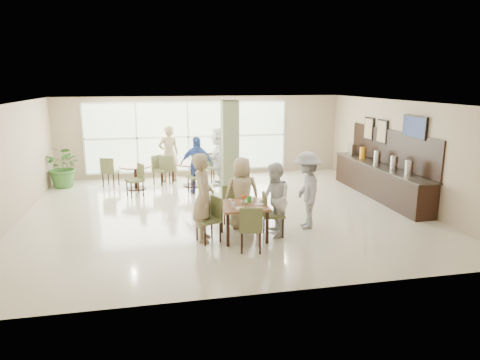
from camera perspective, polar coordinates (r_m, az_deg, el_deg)
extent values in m
plane|color=beige|center=(11.18, -2.24, -4.18)|extent=(10.00, 10.00, 0.00)
plane|color=white|center=(10.69, -2.38, 10.31)|extent=(10.00, 10.00, 0.00)
plane|color=tan|center=(15.26, -5.06, 5.83)|extent=(10.00, 0.00, 10.00)
plane|color=tan|center=(6.56, 4.08, -3.93)|extent=(10.00, 0.00, 10.00)
plane|color=tan|center=(11.20, -28.45, 1.65)|extent=(0.00, 9.00, 9.00)
plane|color=tan|center=(12.64, 20.71, 3.52)|extent=(0.00, 9.00, 9.00)
plane|color=silver|center=(15.18, -6.93, 5.75)|extent=(7.00, 0.00, 7.00)
cube|color=#768159|center=(12.08, -1.36, 3.96)|extent=(0.45, 0.45, 2.80)
cube|color=brown|center=(9.11, 0.47, -3.44)|extent=(0.98, 0.98, 0.05)
cube|color=black|center=(8.77, -1.63, -6.70)|extent=(0.06, 0.06, 0.70)
cube|color=black|center=(8.94, 3.63, -6.33)|extent=(0.06, 0.06, 0.70)
cube|color=black|center=(9.54, -2.49, -5.04)|extent=(0.06, 0.06, 0.70)
cube|color=black|center=(9.69, 2.35, -4.74)|extent=(0.06, 0.06, 0.70)
cylinder|color=brown|center=(13.70, -13.82, 1.83)|extent=(1.03, 1.03, 0.04)
cylinder|color=black|center=(13.77, -13.73, 0.30)|extent=(0.10, 0.10, 0.71)
cylinder|color=black|center=(13.85, -13.66, -1.08)|extent=(0.60, 0.60, 0.03)
cylinder|color=brown|center=(13.77, -6.40, 2.19)|extent=(1.03, 1.03, 0.04)
cylinder|color=black|center=(13.85, -6.36, 0.67)|extent=(0.10, 0.10, 0.71)
cylinder|color=black|center=(13.93, -6.33, -0.70)|extent=(0.60, 0.60, 0.03)
cylinder|color=white|center=(8.89, -0.93, -3.36)|extent=(0.08, 0.08, 0.10)
cylinder|color=white|center=(9.16, -1.37, -2.87)|extent=(0.08, 0.08, 0.10)
cylinder|color=white|center=(9.33, 1.87, -2.56)|extent=(0.08, 0.08, 0.10)
cylinder|color=white|center=(8.82, -0.01, -3.78)|extent=(0.20, 0.20, 0.01)
cylinder|color=white|center=(9.32, 0.73, -2.85)|extent=(0.20, 0.20, 0.01)
cylinder|color=white|center=(9.11, 2.59, -3.24)|extent=(0.20, 0.20, 0.01)
cylinder|color=#99B27F|center=(9.09, 0.47, -2.92)|extent=(0.07, 0.07, 0.12)
sphere|color=#DF4612|center=(9.06, 0.66, -2.25)|extent=(0.07, 0.07, 0.07)
sphere|color=#DF4612|center=(9.08, 0.34, -2.22)|extent=(0.07, 0.07, 0.07)
sphere|color=#DF4612|center=(9.03, 0.41, -2.30)|extent=(0.07, 0.07, 0.07)
cube|color=green|center=(9.21, 1.25, -2.61)|extent=(0.10, 0.04, 0.15)
cube|color=black|center=(13.07, 18.04, -0.23)|extent=(0.60, 4.60, 0.90)
cube|color=black|center=(12.98, 18.19, 1.79)|extent=(0.64, 4.70, 0.04)
cube|color=black|center=(13.04, 19.46, 4.11)|extent=(0.04, 4.60, 1.00)
cylinder|color=silver|center=(11.77, 21.59, 1.51)|extent=(0.20, 0.20, 0.40)
cylinder|color=silver|center=(12.35, 19.85, 2.16)|extent=(0.20, 0.20, 0.40)
cylinder|color=silver|center=(13.11, 17.83, 2.91)|extent=(0.20, 0.20, 0.40)
cylinder|color=orange|center=(13.89, 16.02, 3.49)|extent=(0.18, 0.18, 0.36)
cube|color=silver|center=(14.51, 14.76, 3.95)|extent=(0.18, 0.30, 0.36)
cube|color=black|center=(12.01, 22.27, 6.55)|extent=(0.06, 1.00, 0.58)
cube|color=#7F99CC|center=(12.00, 22.17, 6.56)|extent=(0.01, 0.92, 0.50)
cube|color=black|center=(13.40, 18.43, 6.15)|extent=(0.04, 0.55, 0.70)
cube|color=brown|center=(13.39, 18.34, 6.15)|extent=(0.01, 0.47, 0.62)
cube|color=black|center=(14.10, 16.82, 6.57)|extent=(0.04, 0.55, 0.70)
cube|color=brown|center=(14.09, 16.73, 6.57)|extent=(0.01, 0.47, 0.62)
imported|color=#39712D|center=(14.63, -22.41, 1.68)|extent=(1.60, 1.60, 1.34)
imported|color=tan|center=(8.96, -4.92, -2.34)|extent=(0.53, 0.74, 1.88)
imported|color=tan|center=(9.74, 0.26, -1.73)|extent=(0.82, 0.47, 1.65)
imported|color=white|center=(9.24, 4.60, -2.69)|extent=(0.64, 0.81, 1.62)
imported|color=#949496|center=(9.85, 8.88, -1.37)|extent=(0.82, 1.23, 1.77)
imported|color=#3E61BC|center=(12.96, -5.82, 2.06)|extent=(1.13, 0.88, 1.71)
imported|color=white|center=(13.92, -2.82, 3.22)|extent=(1.11, 1.85, 1.87)
imported|color=tan|center=(14.44, -9.46, 3.46)|extent=(0.75, 0.55, 1.89)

